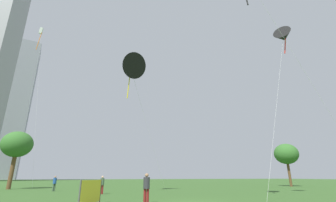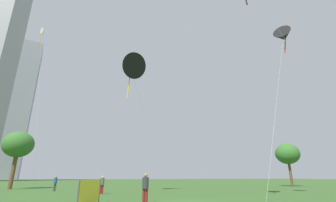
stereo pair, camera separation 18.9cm
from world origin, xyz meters
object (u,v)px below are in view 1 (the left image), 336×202
(person_standing_2, at_px, (102,183))
(park_tree_2, at_px, (17,145))
(person_standing_0, at_px, (55,182))
(distant_highrise_0, at_px, (11,107))
(park_tree_0, at_px, (286,154))
(kite_flying_3, at_px, (130,66))
(event_banner, at_px, (91,192))
(person_standing_1, at_px, (146,186))
(kite_flying_0, at_px, (41,33))
(kite_flying_1, at_px, (283,36))

(person_standing_2, height_order, park_tree_2, park_tree_2)
(person_standing_0, relative_size, distant_highrise_0, 0.02)
(park_tree_0, relative_size, distant_highrise_0, 0.09)
(person_standing_2, distance_m, kite_flying_3, 13.22)
(park_tree_0, bearing_deg, event_banner, -150.91)
(park_tree_0, bearing_deg, person_standing_1, -148.50)
(distant_highrise_0, bearing_deg, kite_flying_0, -83.96)
(person_standing_1, xyz_separation_m, person_standing_2, (-2.23, 9.41, -0.08))
(kite_flying_1, relative_size, park_tree_2, 2.05)
(person_standing_0, height_order, event_banner, person_standing_0)
(person_standing_0, bearing_deg, park_tree_2, 104.01)
(park_tree_0, xyz_separation_m, park_tree_2, (-42.61, 4.40, 0.46))
(person_standing_0, height_order, park_tree_0, park_tree_0)
(distant_highrise_0, height_order, event_banner, distant_highrise_0)
(kite_flying_3, bearing_deg, distant_highrise_0, 111.86)
(person_standing_0, bearing_deg, event_banner, -106.07)
(kite_flying_3, bearing_deg, person_standing_1, -88.93)
(person_standing_2, relative_size, distant_highrise_0, 0.02)
(person_standing_1, height_order, park_tree_2, park_tree_2)
(person_standing_0, bearing_deg, kite_flying_1, -67.42)
(person_standing_2, bearing_deg, park_tree_0, -147.04)
(person_standing_1, relative_size, kite_flying_0, 0.06)
(person_standing_1, xyz_separation_m, kite_flying_1, (13.35, -0.01, 13.67))
(person_standing_1, xyz_separation_m, park_tree_0, (29.11, 17.84, 4.32))
(event_banner, bearing_deg, person_standing_2, 83.77)
(person_standing_1, distance_m, park_tree_2, 26.46)
(person_standing_2, bearing_deg, event_banner, 101.67)
(kite_flying_3, height_order, park_tree_2, kite_flying_3)
(person_standing_1, xyz_separation_m, kite_flying_3, (-0.18, 9.60, 12.98))
(park_tree_0, height_order, distant_highrise_0, distant_highrise_0)
(kite_flying_0, height_order, event_banner, kite_flying_0)
(person_standing_1, bearing_deg, park_tree_2, -38.79)
(person_standing_0, height_order, person_standing_1, person_standing_1)
(person_standing_2, height_order, kite_flying_0, kite_flying_0)
(person_standing_0, bearing_deg, distant_highrise_0, 80.01)
(kite_flying_0, bearing_deg, person_standing_2, -55.60)
(distant_highrise_0, bearing_deg, person_standing_0, -82.45)
(person_standing_2, bearing_deg, distant_highrise_0, -51.06)
(person_standing_2, height_order, kite_flying_3, kite_flying_3)
(kite_flying_1, distance_m, park_tree_2, 35.99)
(kite_flying_0, distance_m, event_banner, 40.49)
(person_standing_0, xyz_separation_m, kite_flying_1, (20.58, -15.76, 13.74))
(park_tree_2, xyz_separation_m, distant_highrise_0, (-38.14, 115.63, 34.74))
(person_standing_2, height_order, event_banner, person_standing_2)
(person_standing_1, height_order, kite_flying_3, kite_flying_3)
(kite_flying_3, xyz_separation_m, park_tree_0, (29.29, 8.24, -8.66))
(kite_flying_1, bearing_deg, distant_highrise_0, 115.24)
(distant_highrise_0, bearing_deg, park_tree_0, -68.50)
(kite_flying_3, xyz_separation_m, distant_highrise_0, (-51.46, 128.27, 26.53))
(kite_flying_0, bearing_deg, event_banner, -67.53)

